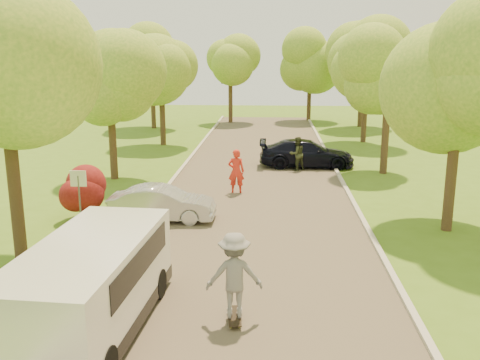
% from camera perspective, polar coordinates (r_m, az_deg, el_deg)
% --- Properties ---
extents(ground, '(100.00, 100.00, 0.00)m').
position_cam_1_polar(ground, '(14.44, 0.42, -11.20)').
color(ground, '#48701A').
rests_on(ground, ground).
extents(road, '(8.00, 60.00, 0.01)m').
position_cam_1_polar(road, '(21.96, 1.53, -2.48)').
color(road, '#4C4438').
rests_on(road, ground).
extents(curb_left, '(0.18, 60.00, 0.12)m').
position_cam_1_polar(curb_left, '(22.44, -8.87, -2.14)').
color(curb_left, '#B2AD9E').
rests_on(curb_left, ground).
extents(curb_right, '(0.18, 60.00, 0.12)m').
position_cam_1_polar(curb_right, '(22.19, 12.05, -2.46)').
color(curb_right, '#B2AD9E').
rests_on(curb_right, ground).
extents(street_sign, '(0.55, 0.06, 2.17)m').
position_cam_1_polar(street_sign, '(18.83, -16.81, -0.84)').
color(street_sign, '#59595E').
rests_on(street_sign, ground).
extents(red_shrub, '(1.70, 1.70, 1.95)m').
position_cam_1_polar(red_shrub, '(20.48, -16.61, -1.05)').
color(red_shrub, '#382619').
rests_on(red_shrub, ground).
extents(tree_l_mida, '(4.71, 4.60, 7.39)m').
position_cam_1_polar(tree_l_mida, '(15.77, -23.17, 9.30)').
color(tree_l_mida, '#382619').
rests_on(tree_l_mida, ground).
extents(tree_l_midb, '(4.30, 4.20, 6.62)m').
position_cam_1_polar(tree_l_midb, '(26.24, -13.36, 9.94)').
color(tree_l_midb, '#382619').
rests_on(tree_l_midb, ground).
extents(tree_l_far, '(4.92, 4.80, 7.79)m').
position_cam_1_polar(tree_l_far, '(35.82, -8.12, 12.41)').
color(tree_l_far, '#382619').
rests_on(tree_l_far, ground).
extents(tree_r_mida, '(5.13, 5.00, 7.95)m').
position_cam_1_polar(tree_r_mida, '(19.19, 23.17, 10.93)').
color(tree_r_mida, '#382619').
rests_on(tree_r_mida, ground).
extents(tree_r_midb, '(4.51, 4.40, 7.01)m').
position_cam_1_polar(tree_r_midb, '(27.77, 16.02, 10.56)').
color(tree_r_midb, '#382619').
rests_on(tree_r_midb, ground).
extents(tree_r_far, '(5.33, 5.20, 8.34)m').
position_cam_1_polar(tree_r_far, '(37.68, 13.81, 12.76)').
color(tree_r_far, '#382619').
rests_on(tree_r_far, ground).
extents(tree_bg_a, '(5.12, 5.00, 7.72)m').
position_cam_1_polar(tree_bg_a, '(44.14, -9.13, 12.34)').
color(tree_bg_a, '#382619').
rests_on(tree_bg_a, ground).
extents(tree_bg_b, '(5.12, 5.00, 7.95)m').
position_cam_1_polar(tree_bg_b, '(45.73, 13.26, 12.47)').
color(tree_bg_b, '#382619').
rests_on(tree_bg_b, ground).
extents(tree_bg_c, '(4.92, 4.80, 7.33)m').
position_cam_1_polar(tree_bg_c, '(47.25, -0.77, 12.20)').
color(tree_bg_c, '#382619').
rests_on(tree_bg_c, ground).
extents(tree_bg_d, '(5.12, 5.00, 7.72)m').
position_cam_1_polar(tree_bg_d, '(49.24, 7.76, 12.48)').
color(tree_bg_d, '#382619').
rests_on(tree_bg_d, ground).
extents(minivan, '(2.52, 5.68, 2.07)m').
position_cam_1_polar(minivan, '(12.29, -15.57, -10.72)').
color(minivan, white).
rests_on(minivan, ground).
extents(silver_sedan, '(3.88, 1.36, 1.28)m').
position_cam_1_polar(silver_sedan, '(19.78, -8.32, -2.50)').
color(silver_sedan, '#AEAEB3').
rests_on(silver_sedan, ground).
extents(dark_sedan, '(5.07, 2.08, 1.47)m').
position_cam_1_polar(dark_sedan, '(29.03, 7.10, 2.83)').
color(dark_sedan, black).
rests_on(dark_sedan, ground).
extents(longboard, '(0.40, 1.05, 0.12)m').
position_cam_1_polar(longboard, '(12.68, -0.60, -14.33)').
color(longboard, black).
rests_on(longboard, ground).
extents(skateboarder, '(1.37, 0.88, 2.00)m').
position_cam_1_polar(skateboarder, '(12.24, -0.61, -10.11)').
color(skateboarder, gray).
rests_on(skateboarder, longboard).
extents(person_striped, '(0.71, 0.47, 1.95)m').
position_cam_1_polar(person_striped, '(23.33, -0.41, 0.94)').
color(person_striped, red).
rests_on(person_striped, ground).
extents(person_olive, '(1.08, 1.02, 1.77)m').
position_cam_1_polar(person_olive, '(28.05, 6.09, 2.80)').
color(person_olive, '#2B331E').
rests_on(person_olive, ground).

